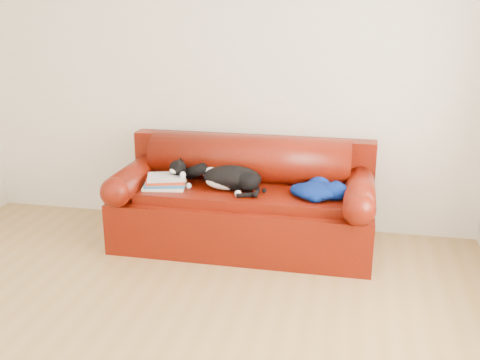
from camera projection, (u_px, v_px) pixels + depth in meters
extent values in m
plane|color=olive|center=(145.00, 338.00, 3.41)|extent=(4.50, 4.50, 0.00)
cube|color=beige|center=(222.00, 80.00, 4.88)|extent=(4.50, 0.02, 2.60)
cube|color=#430203|center=(244.00, 220.00, 4.68)|extent=(2.10, 0.90, 0.42)
cube|color=#430203|center=(243.00, 195.00, 4.56)|extent=(1.66, 0.62, 0.10)
cylinder|color=black|center=(125.00, 247.00, 4.62)|extent=(0.06, 0.06, 0.05)
cylinder|color=black|center=(355.00, 268.00, 4.25)|extent=(0.06, 0.06, 0.05)
cylinder|color=black|center=(153.00, 218.00, 5.23)|extent=(0.06, 0.06, 0.05)
cylinder|color=black|center=(356.00, 235.00, 4.86)|extent=(0.06, 0.06, 0.05)
cube|color=#430203|center=(252.00, 183.00, 4.95)|extent=(2.10, 0.18, 0.85)
cylinder|color=#430203|center=(250.00, 158.00, 4.77)|extent=(1.70, 0.40, 0.40)
cylinder|color=#430203|center=(137.00, 176.00, 4.77)|extent=(0.24, 0.88, 0.24)
sphere|color=#430203|center=(115.00, 192.00, 4.36)|extent=(0.24, 0.24, 0.24)
cylinder|color=#430203|center=(360.00, 190.00, 4.40)|extent=(0.24, 0.88, 0.24)
sphere|color=#430203|center=(359.00, 210.00, 3.99)|extent=(0.24, 0.24, 0.24)
cube|color=silver|center=(166.00, 186.00, 4.60)|extent=(0.37, 0.31, 0.02)
cube|color=white|center=(166.00, 186.00, 4.60)|extent=(0.36, 0.30, 0.02)
cube|color=#1E64A5|center=(166.00, 183.00, 4.59)|extent=(0.37, 0.31, 0.02)
cube|color=white|center=(166.00, 183.00, 4.59)|extent=(0.36, 0.30, 0.02)
cube|color=red|center=(166.00, 180.00, 4.59)|extent=(0.37, 0.32, 0.02)
cube|color=white|center=(166.00, 180.00, 4.59)|extent=(0.35, 0.30, 0.02)
cube|color=silver|center=(165.00, 177.00, 4.58)|extent=(0.37, 0.32, 0.02)
cube|color=white|center=(165.00, 177.00, 4.58)|extent=(0.35, 0.31, 0.02)
ellipsoid|color=black|center=(232.00, 178.00, 4.52)|extent=(0.54, 0.42, 0.20)
ellipsoid|color=silver|center=(226.00, 184.00, 4.49)|extent=(0.36, 0.26, 0.12)
ellipsoid|color=silver|center=(211.00, 174.00, 4.59)|extent=(0.17, 0.16, 0.12)
ellipsoid|color=black|center=(248.00, 182.00, 4.45)|extent=(0.25, 0.25, 0.17)
ellipsoid|color=black|center=(202.00, 164.00, 4.67)|extent=(0.18, 0.17, 0.12)
ellipsoid|color=silver|center=(198.00, 167.00, 4.64)|extent=(0.08, 0.08, 0.05)
sphere|color=#BF7272|center=(196.00, 167.00, 4.63)|extent=(0.02, 0.02, 0.02)
cone|color=black|center=(200.00, 159.00, 4.61)|extent=(0.07, 0.06, 0.06)
cone|color=black|center=(205.00, 157.00, 4.67)|extent=(0.07, 0.06, 0.06)
cylinder|color=black|center=(257.00, 192.00, 4.39)|extent=(0.05, 0.17, 0.04)
sphere|color=silver|center=(206.00, 184.00, 4.62)|extent=(0.05, 0.05, 0.05)
sphere|color=silver|center=(238.00, 194.00, 4.38)|extent=(0.05, 0.05, 0.05)
ellipsoid|color=#020643|center=(317.00, 190.00, 4.34)|extent=(0.44, 0.42, 0.12)
ellipsoid|color=#020643|center=(335.00, 190.00, 4.31)|extent=(0.27, 0.25, 0.14)
ellipsoid|color=#020643|center=(304.00, 190.00, 4.40)|extent=(0.28, 0.31, 0.09)
ellipsoid|color=#020643|center=(319.00, 185.00, 4.45)|extent=(0.22, 0.19, 0.14)
ellipsoid|color=#020643|center=(315.00, 196.00, 4.26)|extent=(0.18, 0.19, 0.09)
ellipsoid|color=white|center=(327.00, 190.00, 4.28)|extent=(0.17, 0.10, 0.04)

